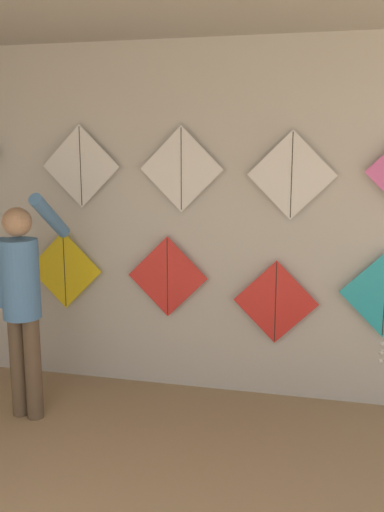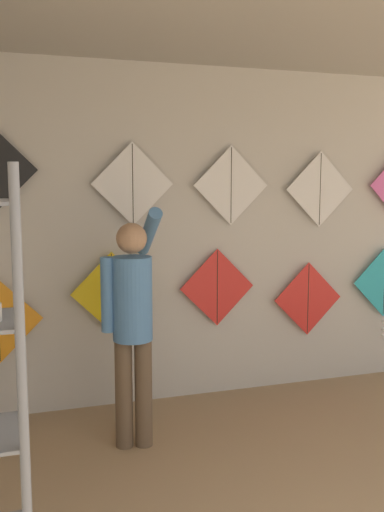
{
  "view_description": "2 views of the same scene",
  "coord_description": "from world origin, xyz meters",
  "px_view_note": "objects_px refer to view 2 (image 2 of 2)",
  "views": [
    {
      "loc": [
        1.19,
        -0.36,
        2.03
      ],
      "look_at": [
        0.22,
        3.73,
        1.19
      ],
      "focal_mm": 40.0,
      "sensor_mm": 36.0,
      "label": 1
    },
    {
      "loc": [
        -1.71,
        -0.54,
        1.86
      ],
      "look_at": [
        -0.35,
        3.73,
        1.27
      ],
      "focal_mm": 40.0,
      "sensor_mm": 36.0,
      "label": 2
    }
  ],
  "objects_px": {
    "kite_3": "(308,299)",
    "kite_4": "(384,285)",
    "kite_1": "(112,293)",
    "kite_6": "(133,184)",
    "kite_2": "(217,287)",
    "kite_8": "(320,189)",
    "kite_7": "(231,185)",
    "shopkeeper": "(132,314)"
  },
  "relations": [
    {
      "from": "kite_1",
      "to": "kite_8",
      "type": "relative_size",
      "value": 1.0
    },
    {
      "from": "kite_1",
      "to": "kite_2",
      "type": "xyz_separation_m",
      "value": [
        0.91,
        0.0,
        -0.01
      ]
    },
    {
      "from": "kite_1",
      "to": "kite_4",
      "type": "relative_size",
      "value": 0.76
    },
    {
      "from": "kite_1",
      "to": "kite_2",
      "type": "relative_size",
      "value": 1.0
    },
    {
      "from": "kite_7",
      "to": "shopkeeper",
      "type": "bearing_deg",
      "value": -144.28
    },
    {
      "from": "kite_7",
      "to": "kite_8",
      "type": "distance_m",
      "value": 0.85
    },
    {
      "from": "kite_6",
      "to": "kite_8",
      "type": "bearing_deg",
      "value": 0.0
    },
    {
      "from": "shopkeeper",
      "to": "kite_1",
      "type": "bearing_deg",
      "value": 100.95
    },
    {
      "from": "kite_7",
      "to": "kite_1",
      "type": "bearing_deg",
      "value": 180.0
    },
    {
      "from": "kite_4",
      "to": "kite_7",
      "type": "height_order",
      "value": "kite_7"
    },
    {
      "from": "kite_3",
      "to": "kite_4",
      "type": "height_order",
      "value": "kite_4"
    },
    {
      "from": "kite_2",
      "to": "kite_4",
      "type": "height_order",
      "value": "kite_2"
    },
    {
      "from": "shopkeeper",
      "to": "kite_6",
      "type": "relative_size",
      "value": 2.53
    },
    {
      "from": "shopkeeper",
      "to": "kite_1",
      "type": "distance_m",
      "value": 0.73
    },
    {
      "from": "kite_7",
      "to": "kite_6",
      "type": "bearing_deg",
      "value": 180.0
    },
    {
      "from": "shopkeeper",
      "to": "kite_7",
      "type": "relative_size",
      "value": 2.53
    },
    {
      "from": "kite_3",
      "to": "kite_1",
      "type": "bearing_deg",
      "value": 180.0
    },
    {
      "from": "shopkeeper",
      "to": "kite_2",
      "type": "bearing_deg",
      "value": 48.93
    },
    {
      "from": "kite_1",
      "to": "kite_3",
      "type": "height_order",
      "value": "kite_1"
    },
    {
      "from": "kite_2",
      "to": "kite_7",
      "type": "height_order",
      "value": "kite_7"
    },
    {
      "from": "shopkeeper",
      "to": "kite_8",
      "type": "relative_size",
      "value": 2.53
    },
    {
      "from": "kite_2",
      "to": "kite_6",
      "type": "bearing_deg",
      "value": 180.0
    },
    {
      "from": "kite_3",
      "to": "kite_7",
      "type": "xyz_separation_m",
      "value": [
        -0.76,
        0.0,
        1.02
      ]
    },
    {
      "from": "kite_2",
      "to": "kite_6",
      "type": "distance_m",
      "value": 1.14
    },
    {
      "from": "shopkeeper",
      "to": "kite_1",
      "type": "relative_size",
      "value": 2.53
    },
    {
      "from": "kite_3",
      "to": "kite_6",
      "type": "distance_m",
      "value": 1.91
    },
    {
      "from": "kite_2",
      "to": "kite_3",
      "type": "xyz_separation_m",
      "value": [
        0.88,
        0.0,
        -0.16
      ]
    },
    {
      "from": "kite_8",
      "to": "kite_1",
      "type": "bearing_deg",
      "value": 180.0
    },
    {
      "from": "kite_6",
      "to": "kite_8",
      "type": "height_order",
      "value": "kite_6"
    },
    {
      "from": "kite_2",
      "to": "kite_3",
      "type": "bearing_deg",
      "value": 0.0
    },
    {
      "from": "kite_6",
      "to": "kite_7",
      "type": "distance_m",
      "value": 0.84
    },
    {
      "from": "shopkeeper",
      "to": "kite_4",
      "type": "xyz_separation_m",
      "value": [
        2.58,
        0.73,
        -0.07
      ]
    },
    {
      "from": "kite_1",
      "to": "kite_7",
      "type": "bearing_deg",
      "value": 0.0
    },
    {
      "from": "kite_4",
      "to": "kite_8",
      "type": "bearing_deg",
      "value": 179.94
    },
    {
      "from": "kite_8",
      "to": "kite_3",
      "type": "bearing_deg",
      "value": 180.0
    },
    {
      "from": "shopkeeper",
      "to": "kite_1",
      "type": "xyz_separation_m",
      "value": [
        -0.02,
        0.73,
        0.02
      ]
    },
    {
      "from": "kite_3",
      "to": "kite_8",
      "type": "distance_m",
      "value": 0.99
    },
    {
      "from": "kite_2",
      "to": "kite_6",
      "type": "height_order",
      "value": "kite_6"
    },
    {
      "from": "kite_4",
      "to": "kite_6",
      "type": "xyz_separation_m",
      "value": [
        -2.41,
        0.0,
        0.95
      ]
    },
    {
      "from": "kite_1",
      "to": "kite_4",
      "type": "bearing_deg",
      "value": -0.02
    },
    {
      "from": "kite_2",
      "to": "kite_8",
      "type": "relative_size",
      "value": 1.0
    },
    {
      "from": "kite_3",
      "to": "kite_8",
      "type": "bearing_deg",
      "value": 0.0
    }
  ]
}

